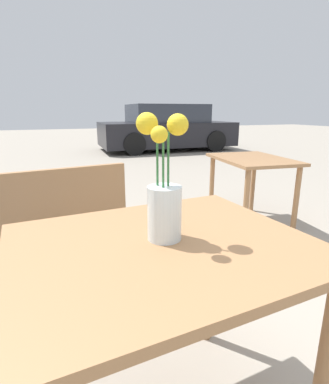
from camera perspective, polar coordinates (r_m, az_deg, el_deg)
name	(u,v)px	position (r m, az deg, el deg)	size (l,w,h in m)	color
table_front	(163,274)	(1.00, -0.33, -15.31)	(0.97, 0.82, 0.76)	#9E7047
flower_vase	(164,199)	(0.93, -0.12, -1.39)	(0.15, 0.14, 0.39)	silver
table_back	(252,169)	(3.14, 16.29, 4.20)	(0.74, 0.94, 0.70)	#9E7047
parked_car	(166,129)	(9.20, 0.33, 11.98)	(3.96, 2.05, 1.33)	black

